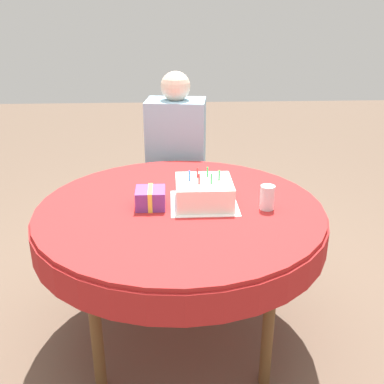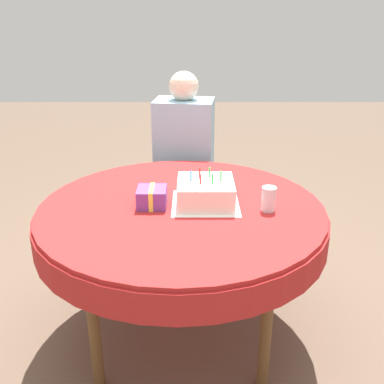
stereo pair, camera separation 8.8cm
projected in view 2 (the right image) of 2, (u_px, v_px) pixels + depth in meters
ground_plane at (181, 330)px, 2.31m from camera, size 12.00×12.00×0.00m
dining_table at (180, 222)px, 2.07m from camera, size 1.32×1.32×0.70m
chair at (184, 178)px, 3.01m from camera, size 0.40×0.40×0.89m
person at (182, 148)px, 2.85m from camera, size 0.39×0.38×1.19m
napkin at (204, 203)px, 2.07m from camera, size 0.30×0.30×0.00m
birthday_cake at (204, 192)px, 2.05m from camera, size 0.25×0.25×0.15m
drinking_glass at (267, 199)px, 1.98m from camera, size 0.07×0.07×0.11m
gift_box at (151, 198)px, 2.02m from camera, size 0.13×0.14×0.09m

